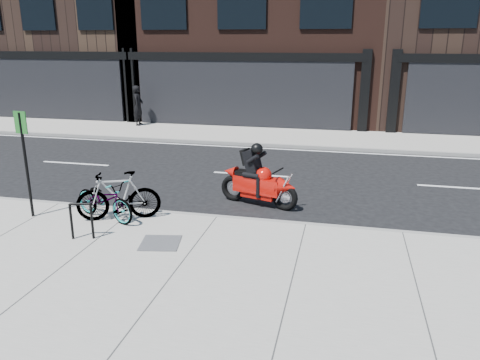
% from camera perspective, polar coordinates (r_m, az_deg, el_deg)
% --- Properties ---
extents(ground, '(120.00, 120.00, 0.00)m').
position_cam_1_polar(ground, '(12.44, -0.38, -1.83)').
color(ground, black).
rests_on(ground, ground).
extents(sidewalk_near, '(60.00, 6.00, 0.13)m').
position_cam_1_polar(sidewalk_near, '(8.03, -8.79, -12.47)').
color(sidewalk_near, gray).
rests_on(sidewalk_near, ground).
extents(sidewalk_far, '(60.00, 3.50, 0.13)m').
position_cam_1_polar(sidewalk_far, '(19.81, 4.79, 5.31)').
color(sidewalk_far, gray).
rests_on(sidewalk_far, ground).
extents(building_midwest, '(10.00, 10.00, 12.00)m').
position_cam_1_polar(building_midwest, '(29.93, -17.68, 19.88)').
color(building_midwest, black).
rests_on(building_midwest, ground).
extents(bike_rack, '(0.44, 0.16, 0.76)m').
position_cam_1_polar(bike_rack, '(9.80, -18.77, -4.38)').
color(bike_rack, black).
rests_on(bike_rack, sidewalk_near).
extents(bicycle_front, '(1.84, 1.20, 0.91)m').
position_cam_1_polar(bicycle_front, '(10.72, -16.19, -2.28)').
color(bicycle_front, gray).
rests_on(bicycle_front, sidewalk_near).
extents(bicycle_rear, '(1.88, 1.17, 1.10)m').
position_cam_1_polar(bicycle_rear, '(10.58, -14.60, -1.88)').
color(bicycle_rear, gray).
rests_on(bicycle_rear, sidewalk_near).
extents(motorcycle, '(2.07, 0.97, 1.58)m').
position_cam_1_polar(motorcycle, '(11.46, 2.65, -0.11)').
color(motorcycle, black).
rests_on(motorcycle, ground).
extents(pedestrian, '(0.51, 0.71, 1.83)m').
position_cam_1_polar(pedestrian, '(22.46, -12.30, 8.87)').
color(pedestrian, black).
rests_on(pedestrian, sidewalk_far).
extents(utility_grate, '(0.88, 0.88, 0.02)m').
position_cam_1_polar(utility_grate, '(9.37, -9.69, -7.57)').
color(utility_grate, '#535356').
rests_on(utility_grate, sidewalk_near).
extents(sign_post, '(0.32, 0.06, 2.38)m').
position_cam_1_polar(sign_post, '(11.21, -24.74, 2.77)').
color(sign_post, black).
rests_on(sign_post, sidewalk_near).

